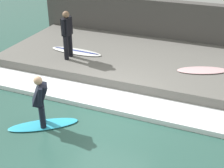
{
  "coord_description": "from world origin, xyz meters",
  "views": [
    {
      "loc": [
        -6.95,
        -2.99,
        4.95
      ],
      "look_at": [
        0.47,
        0.0,
        0.7
      ],
      "focal_mm": 50.0,
      "sensor_mm": 36.0,
      "label": 1
    }
  ],
  "objects_px": {
    "surfer_waiting_near": "(67,32)",
    "surfboard_waiting_near": "(76,51)",
    "surfer_riding": "(40,99)",
    "surfboard_riding": "(43,125)",
    "surfboard_spare": "(202,70)"
  },
  "relations": [
    {
      "from": "surfer_waiting_near",
      "to": "surfboard_waiting_near",
      "type": "distance_m",
      "value": 1.1
    },
    {
      "from": "surfer_riding",
      "to": "surfboard_waiting_near",
      "type": "height_order",
      "value": "surfer_riding"
    },
    {
      "from": "surfboard_riding",
      "to": "surfer_waiting_near",
      "type": "bearing_deg",
      "value": 17.63
    },
    {
      "from": "surfboard_riding",
      "to": "surfer_waiting_near",
      "type": "xyz_separation_m",
      "value": [
        3.45,
        1.1,
        1.39
      ]
    },
    {
      "from": "surfboard_riding",
      "to": "surfer_riding",
      "type": "distance_m",
      "value": 0.82
    },
    {
      "from": "surfboard_riding",
      "to": "surfboard_spare",
      "type": "bearing_deg",
      "value": -41.06
    },
    {
      "from": "surfboard_riding",
      "to": "surfer_waiting_near",
      "type": "distance_m",
      "value": 3.87
    },
    {
      "from": "surfboard_riding",
      "to": "surfer_riding",
      "type": "height_order",
      "value": "surfer_riding"
    },
    {
      "from": "surfer_riding",
      "to": "surfer_waiting_near",
      "type": "bearing_deg",
      "value": 17.63
    },
    {
      "from": "surfboard_spare",
      "to": "surfer_waiting_near",
      "type": "bearing_deg",
      "value": 98.15
    },
    {
      "from": "surfboard_waiting_near",
      "to": "surfboard_spare",
      "type": "relative_size",
      "value": 1.18
    },
    {
      "from": "surfboard_waiting_near",
      "to": "surfboard_spare",
      "type": "height_order",
      "value": "surfboard_waiting_near"
    },
    {
      "from": "surfboard_spare",
      "to": "surfer_riding",
      "type": "bearing_deg",
      "value": 138.94
    },
    {
      "from": "surfboard_spare",
      "to": "surfboard_waiting_near",
      "type": "bearing_deg",
      "value": 91.06
    },
    {
      "from": "surfer_waiting_near",
      "to": "surfboard_spare",
      "type": "height_order",
      "value": "surfer_waiting_near"
    }
  ]
}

